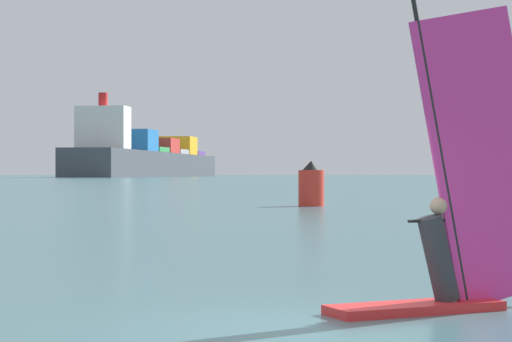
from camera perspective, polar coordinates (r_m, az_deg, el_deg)
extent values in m
plane|color=#386066|center=(10.83, 3.03, -9.42)|extent=(4000.00, 4000.00, 0.00)
cube|color=red|center=(12.16, 9.54, -8.11)|extent=(2.39, 1.46, 0.12)
cylinder|color=black|center=(12.24, 10.86, 1.99)|extent=(0.89, 0.40, 4.17)
cube|color=#D8338C|center=(12.65, 13.50, 0.82)|extent=(2.11, 0.87, 3.98)
cylinder|color=black|center=(12.43, 12.09, -2.90)|extent=(1.42, 0.59, 0.04)
cylinder|color=#2D2D33|center=(12.29, 10.92, -5.18)|extent=(0.66, 0.51, 1.14)
sphere|color=tan|center=(12.25, 10.91, -2.08)|extent=(0.22, 0.22, 0.22)
cube|color=#3F444C|center=(498.07, -6.26, 0.37)|extent=(63.77, 217.70, 12.36)
cube|color=silver|center=(419.39, -9.18, 2.58)|extent=(23.94, 15.74, 18.55)
cylinder|color=red|center=(420.15, -9.18, 4.26)|extent=(4.00, 4.00, 6.00)
cube|color=#1E66AD|center=(461.97, -7.47, 1.83)|extent=(24.75, 23.82, 10.40)
cube|color=#2D8C47|center=(483.42, -6.73, 1.28)|extent=(24.75, 23.82, 2.60)
cube|color=red|center=(505.14, -6.05, 1.51)|extent=(24.75, 23.82, 7.80)
cube|color=#99999E|center=(526.78, -5.42, 1.16)|extent=(24.75, 23.82, 2.60)
cube|color=gold|center=(548.65, -4.85, 1.52)|extent=(24.75, 23.82, 10.40)
cube|color=#59388C|center=(570.38, -4.32, 1.06)|extent=(24.75, 23.82, 2.60)
cylinder|color=red|center=(50.42, 3.34, -1.03)|extent=(1.36, 1.36, 1.91)
cone|color=black|center=(50.41, 3.34, 0.34)|extent=(0.95, 0.95, 0.50)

